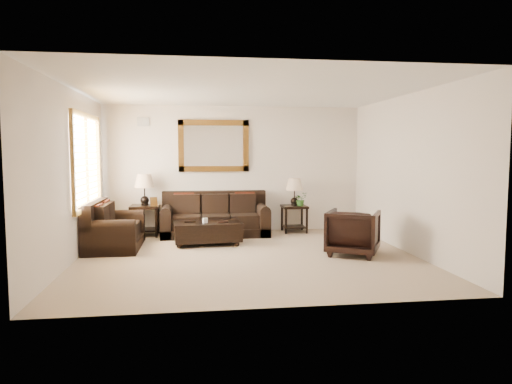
{
  "coord_description": "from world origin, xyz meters",
  "views": [
    {
      "loc": [
        -0.86,
        -7.33,
        1.72
      ],
      "look_at": [
        0.22,
        0.6,
        1.02
      ],
      "focal_mm": 32.0,
      "sensor_mm": 36.0,
      "label": 1
    }
  ],
  "objects": [
    {
      "name": "window",
      "position": [
        -2.7,
        0.9,
        1.55
      ],
      "size": [
        0.07,
        1.96,
        1.66
      ],
      "color": "white",
      "rests_on": "room"
    },
    {
      "name": "room",
      "position": [
        0.0,
        0.0,
        1.35
      ],
      "size": [
        5.51,
        5.01,
        2.71
      ],
      "color": "gray",
      "rests_on": "ground"
    },
    {
      "name": "end_table_left",
      "position": [
        -1.87,
        2.17,
        0.83
      ],
      "size": [
        0.58,
        0.58,
        1.27
      ],
      "color": "black",
      "rests_on": "room"
    },
    {
      "name": "end_table_right",
      "position": [
        1.26,
        2.2,
        0.75
      ],
      "size": [
        0.52,
        0.52,
        1.15
      ],
      "color": "black",
      "rests_on": "room"
    },
    {
      "name": "sofa",
      "position": [
        -0.44,
        2.07,
        0.32
      ],
      "size": [
        2.18,
        0.94,
        0.89
      ],
      "color": "black",
      "rests_on": "room"
    },
    {
      "name": "armchair",
      "position": [
        1.76,
        -0.09,
        0.42
      ],
      "size": [
        1.08,
        1.06,
        0.83
      ],
      "primitive_type": "imported",
      "rotation": [
        0.0,
        0.0,
        2.64
      ],
      "color": "black",
      "rests_on": "floor"
    },
    {
      "name": "mirror",
      "position": [
        -0.44,
        2.47,
        1.85
      ],
      "size": [
        1.5,
        0.06,
        1.1
      ],
      "color": "#45260D",
      "rests_on": "room"
    },
    {
      "name": "coffee_table",
      "position": [
        -0.63,
        1.09,
        0.26
      ],
      "size": [
        1.29,
        0.76,
        0.53
      ],
      "rotation": [
        0.0,
        0.0,
        0.08
      ],
      "color": "black",
      "rests_on": "room"
    },
    {
      "name": "loveseat",
      "position": [
        -2.34,
        1.01,
        0.31
      ],
      "size": [
        0.9,
        1.51,
        0.85
      ],
      "rotation": [
        0.0,
        0.0,
        1.57
      ],
      "color": "black",
      "rests_on": "room"
    },
    {
      "name": "air_vent",
      "position": [
        -1.9,
        2.48,
        2.35
      ],
      "size": [
        0.25,
        0.02,
        0.18
      ],
      "primitive_type": "cube",
      "color": "#999999",
      "rests_on": "room"
    },
    {
      "name": "potted_plant",
      "position": [
        1.38,
        2.1,
        0.69
      ],
      "size": [
        0.36,
        0.38,
        0.23
      ],
      "primitive_type": "imported",
      "rotation": [
        0.0,
        0.0,
        0.43
      ],
      "color": "#29571E",
      "rests_on": "end_table_right"
    }
  ]
}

